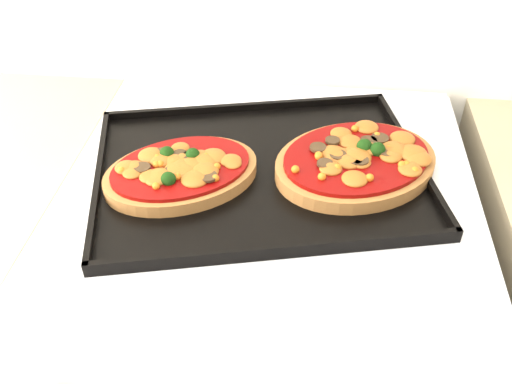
% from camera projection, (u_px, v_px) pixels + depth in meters
% --- Properties ---
extents(stove, '(0.60, 0.60, 0.91)m').
position_uv_depth(stove, '(265.00, 368.00, 1.10)').
color(stove, silver).
rests_on(stove, floor).
extents(baking_tray, '(0.53, 0.44, 0.02)m').
position_uv_depth(baking_tray, '(260.00, 169.00, 0.82)').
color(baking_tray, black).
rests_on(baking_tray, stove).
extents(pizza_left, '(0.27, 0.24, 0.03)m').
position_uv_depth(pizza_left, '(181.00, 171.00, 0.80)').
color(pizza_left, '#A66A39').
rests_on(pizza_left, baking_tray).
extents(pizza_right, '(0.30, 0.28, 0.04)m').
position_uv_depth(pizza_right, '(356.00, 161.00, 0.81)').
color(pizza_right, '#A66A39').
rests_on(pizza_right, baking_tray).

